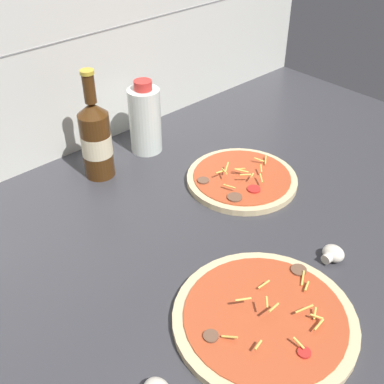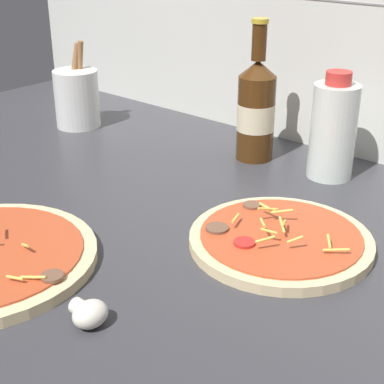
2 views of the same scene
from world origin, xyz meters
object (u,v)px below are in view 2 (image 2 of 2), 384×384
Objects in this scene: pizza_far at (280,240)px; mushroom_left at (89,313)px; oil_bottle at (333,130)px; utensil_crock at (77,98)px; beer_bottle at (256,109)px.

mushroom_left is (-6.22, -28.25, 0.60)cm from pizza_far.
oil_bottle reaches higher than utensil_crock.
utensil_crock is (-39.58, -9.18, -3.24)cm from beer_bottle.
oil_bottle is at bearing 90.68° from mushroom_left.
pizza_far is at bearing -13.98° from utensil_crock.
mushroom_left is at bearing -89.32° from oil_bottle.
mushroom_left is (15.45, -52.69, -7.96)cm from beer_bottle.
beer_bottle is at bearing 131.57° from pizza_far.
pizza_far is 28.94cm from mushroom_left.
oil_bottle is at bearing 11.03° from utensil_crock.
utensil_crock is (-54.39, -10.61, -2.21)cm from oil_bottle.
beer_bottle is 14.91cm from oil_bottle.
utensil_crock is at bearing 166.02° from pizza_far.
mushroom_left is at bearing -38.33° from utensil_crock.
pizza_far is 27.80cm from oil_bottle.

